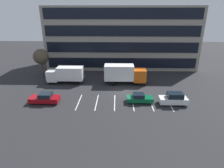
% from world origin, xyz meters
% --- Properties ---
extents(ground_plane, '(120.00, 120.00, 0.00)m').
position_xyz_m(ground_plane, '(0.00, 0.00, 0.00)').
color(ground_plane, '#262628').
extents(office_building, '(35.72, 10.30, 14.40)m').
position_xyz_m(office_building, '(0.00, 17.95, 7.20)').
color(office_building, gray).
rests_on(office_building, ground_plane).
extents(lot_markings, '(14.14, 5.40, 0.01)m').
position_xyz_m(lot_markings, '(-0.00, -3.65, 0.00)').
color(lot_markings, silver).
rests_on(lot_markings, ground_plane).
extents(box_truck_orange, '(8.05, 2.66, 3.73)m').
position_xyz_m(box_truck_orange, '(0.32, 4.62, 2.10)').
color(box_truck_orange, '#D85914').
rests_on(box_truck_orange, ground_plane).
extents(box_truck_white, '(7.06, 2.34, 3.28)m').
position_xyz_m(box_truck_white, '(-11.00, 4.61, 1.84)').
color(box_truck_white, white).
rests_on(box_truck_white, ground_plane).
extents(suv_white, '(4.14, 1.76, 1.87)m').
position_xyz_m(suv_white, '(7.47, -4.03, 0.91)').
color(suv_white, white).
rests_on(suv_white, ground_plane).
extents(sedan_maroon, '(4.44, 1.86, 1.59)m').
position_xyz_m(sedan_maroon, '(-12.13, -4.03, 0.75)').
color(sedan_maroon, maroon).
rests_on(sedan_maroon, ground_plane).
extents(sedan_forest, '(4.01, 1.68, 1.44)m').
position_xyz_m(sedan_forest, '(2.42, -3.48, 0.68)').
color(sedan_forest, '#0C5933').
rests_on(sedan_forest, ground_plane).
extents(bare_tree, '(3.18, 3.18, 5.97)m').
position_xyz_m(bare_tree, '(-17.00, 8.39, 4.36)').
color(bare_tree, '#473323').
rests_on(bare_tree, ground_plane).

